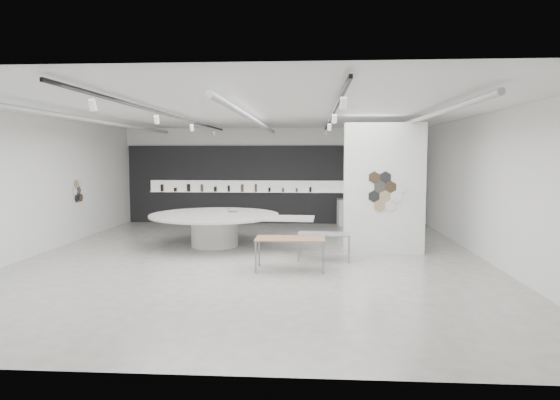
# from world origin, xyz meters

# --- Properties ---
(room) EXTENTS (12.02, 14.02, 3.82)m
(room) POSITION_xyz_m (-0.09, -0.00, 2.07)
(room) COLOR #ACAAA2
(room) RESTS_ON ground
(back_wall_display) EXTENTS (11.80, 0.27, 3.10)m
(back_wall_display) POSITION_xyz_m (-0.08, 6.93, 1.54)
(back_wall_display) COLOR black
(back_wall_display) RESTS_ON ground
(partition_column) EXTENTS (2.20, 0.38, 3.60)m
(partition_column) POSITION_xyz_m (3.50, 1.00, 1.80)
(partition_column) COLOR white
(partition_column) RESTS_ON ground
(display_island) EXTENTS (4.99, 4.00, 0.98)m
(display_island) POSITION_xyz_m (-1.31, 1.70, 0.64)
(display_island) COLOR white
(display_island) RESTS_ON ground
(sample_table_wood) EXTENTS (1.64, 0.82, 0.77)m
(sample_table_wood) POSITION_xyz_m (1.01, -1.24, 0.71)
(sample_table_wood) COLOR #936A4C
(sample_table_wood) RESTS_ON ground
(sample_table_stone) EXTENTS (1.40, 0.77, 0.70)m
(sample_table_stone) POSITION_xyz_m (1.84, -0.01, 0.64)
(sample_table_stone) COLOR gray
(sample_table_stone) RESTS_ON ground
(kitchen_counter) EXTENTS (1.90, 0.89, 1.45)m
(kitchen_counter) POSITION_xyz_m (3.41, 6.53, 0.52)
(kitchen_counter) COLOR white
(kitchen_counter) RESTS_ON ground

